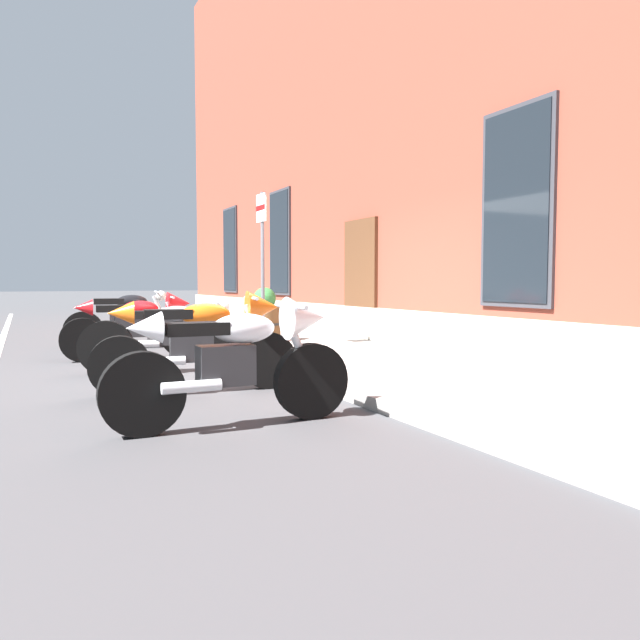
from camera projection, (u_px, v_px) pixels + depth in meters
The scene contains 10 objects.
ground_plane at pixel (255, 367), 8.13m from camera, with size 140.00×140.00×0.00m, color #38383A.
sidewalk at pixel (346, 357), 8.75m from camera, with size 33.03×2.81×0.12m, color gray.
brick_pub_facade at pixel (563, 39), 10.30m from camera, with size 27.03×5.80×10.68m.
motorcycle_black_naked at pixel (127, 320), 10.39m from camera, with size 0.62×2.05×1.00m.
motorcycle_red_sport at pixel (139, 323), 8.96m from camera, with size 0.62×2.08×1.01m.
motorcycle_grey_naked at pixel (171, 336), 7.64m from camera, with size 0.74×2.20×0.92m.
motorcycle_orange_sport at pixel (205, 337), 6.29m from camera, with size 0.64×2.14×1.07m.
motorcycle_white_sport at pixel (241, 356), 4.80m from camera, with size 0.62×2.04×1.04m.
parking_sign at pixel (262, 247), 9.55m from camera, with size 0.36×0.07×2.46m.
barrel_planter at pixel (265, 318), 10.56m from camera, with size 0.58×0.58×0.94m.
Camera 1 is at (7.63, -2.79, 1.17)m, focal length 33.66 mm.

